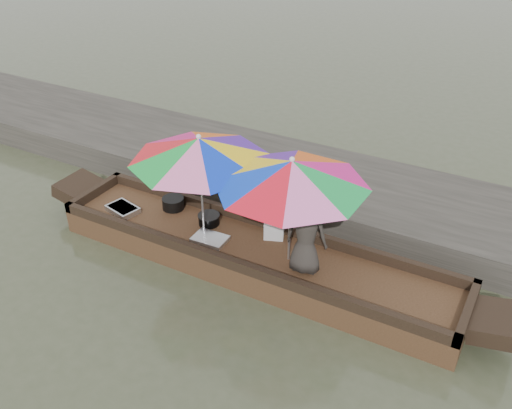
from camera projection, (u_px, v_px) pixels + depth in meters
The scene contains 11 objects.
water at pixel (253, 267), 8.22m from camera, with size 80.00×80.00×0.00m, color #3F442D.
dock at pixel (316, 187), 9.73m from camera, with size 22.00×2.20×0.50m, color #2D2B26.
boat_hull at pixel (253, 257), 8.13m from camera, with size 5.98×1.20×0.35m, color black.
cooking_pot at pixel (173, 203), 8.89m from camera, with size 0.34×0.34×0.18m, color black.
tray_crayfish at pixel (123, 209), 8.82m from camera, with size 0.49×0.34×0.09m, color silver.
tray_scallop at pixel (210, 239), 8.15m from camera, with size 0.49×0.34×0.06m, color silver.
charcoal_grill at pixel (209, 220), 8.51m from camera, with size 0.31×0.31×0.15m, color black.
supply_bag at pixel (274, 229), 8.19m from camera, with size 0.28×0.22×0.26m, color silver.
vendor at pixel (306, 235), 7.30m from camera, with size 0.55×0.36×1.12m, color #2F2B27.
umbrella_bow at pixel (201, 185), 7.98m from camera, with size 1.96×1.96×1.55m, color yellow, non-canonical shape.
umbrella_stern at pixel (290, 211), 7.40m from camera, with size 2.03×2.03×1.55m, color green, non-canonical shape.
Camera 1 is at (3.24, -5.71, 5.02)m, focal length 40.00 mm.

